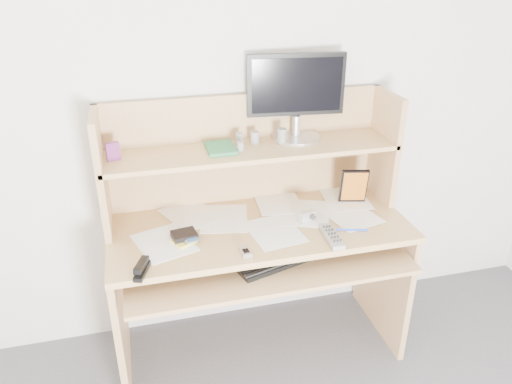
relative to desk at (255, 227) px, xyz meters
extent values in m
cube|color=beige|center=(0.00, 0.24, 0.56)|extent=(3.60, 0.04, 2.50)
cube|color=tan|center=(0.00, -0.08, 0.04)|extent=(1.40, 0.60, 0.03)
cube|color=tan|center=(-0.68, -0.08, -0.33)|extent=(0.03, 0.56, 0.72)
cube|color=tan|center=(0.68, -0.08, -0.33)|extent=(0.03, 0.56, 0.72)
cube|color=tan|center=(0.00, 0.20, -0.36)|extent=(1.34, 0.02, 0.41)
cube|color=tan|center=(0.00, -0.20, -0.05)|extent=(1.28, 0.55, 0.02)
cube|color=tan|center=(0.00, 0.21, 0.33)|extent=(1.40, 0.02, 0.55)
cube|color=tan|center=(-0.68, 0.07, 0.33)|extent=(0.03, 0.30, 0.55)
cube|color=tan|center=(0.68, 0.07, 0.33)|extent=(0.03, 0.30, 0.55)
cube|color=tan|center=(0.00, 0.07, 0.38)|extent=(1.38, 0.30, 0.02)
cube|color=silver|center=(0.00, -0.08, 0.06)|extent=(1.32, 0.54, 0.01)
cube|color=black|center=(0.06, -0.24, -0.03)|extent=(0.47, 0.28, 0.02)
cube|color=black|center=(0.06, -0.24, -0.02)|extent=(0.44, 0.26, 0.01)
cube|color=gray|center=(0.28, -0.29, 0.07)|extent=(0.07, 0.21, 0.02)
cube|color=#ABABAE|center=(-0.12, -0.31, 0.07)|extent=(0.05, 0.08, 0.02)
cube|color=black|center=(-0.55, -0.34, 0.08)|extent=(0.08, 0.14, 0.04)
cube|color=black|center=(-0.36, -0.12, 0.08)|extent=(0.12, 0.10, 0.03)
cube|color=yellow|center=(-0.37, -0.15, 0.06)|extent=(0.11, 0.11, 0.01)
cube|color=silver|center=(0.23, -0.11, 0.09)|extent=(0.08, 0.05, 0.05)
cube|color=black|center=(0.51, 0.01, 0.16)|extent=(0.13, 0.05, 0.19)
cylinder|color=blue|center=(0.39, -0.25, 0.07)|extent=(0.14, 0.05, 0.01)
cube|color=#982C14|center=(-0.62, 0.07, 0.43)|extent=(0.06, 0.04, 0.08)
cube|color=#338150|center=(-0.15, 0.08, 0.40)|extent=(0.13, 0.18, 0.02)
cylinder|color=black|center=(0.03, 0.12, 0.42)|extent=(0.06, 0.06, 0.06)
cylinder|color=white|center=(-0.05, 0.12, 0.42)|extent=(0.04, 0.04, 0.06)
cylinder|color=black|center=(-0.06, 0.04, 0.41)|extent=(0.05, 0.05, 0.05)
cylinder|color=silver|center=(0.15, 0.09, 0.42)|extent=(0.05, 0.05, 0.08)
cylinder|color=silver|center=(0.24, 0.14, 0.39)|extent=(0.23, 0.23, 0.01)
cylinder|color=silver|center=(0.24, 0.15, 0.45)|extent=(0.04, 0.04, 0.10)
cube|color=black|center=(0.24, 0.17, 0.65)|extent=(0.47, 0.08, 0.29)
cube|color=black|center=(0.24, 0.15, 0.65)|extent=(0.43, 0.05, 0.25)
camera|label=1|loc=(-0.52, -2.05, 1.23)|focal=35.00mm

